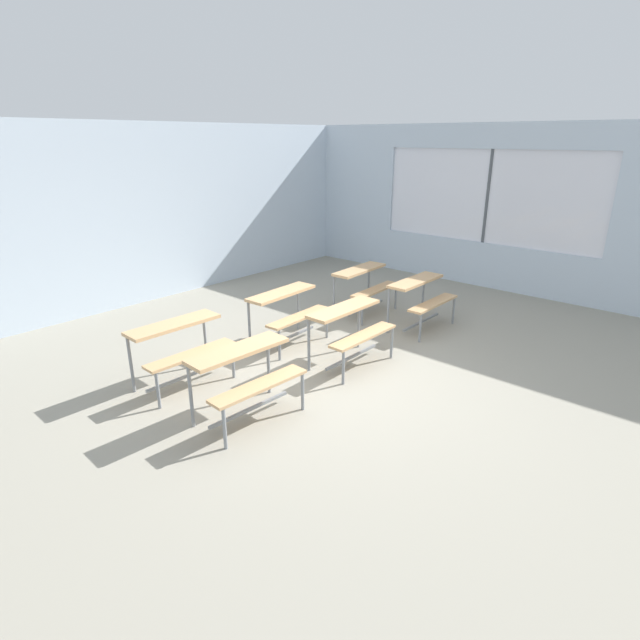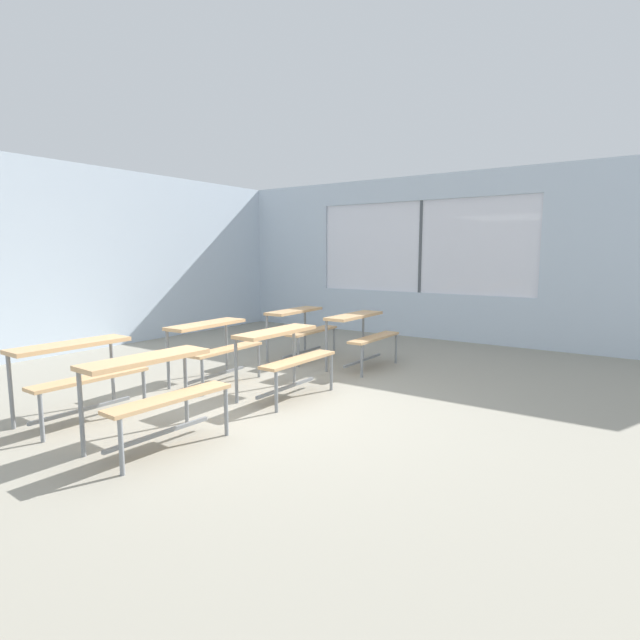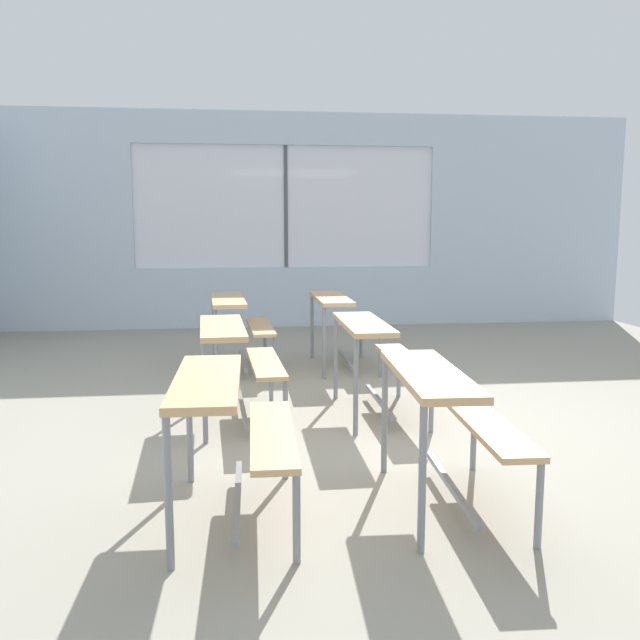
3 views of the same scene
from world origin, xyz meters
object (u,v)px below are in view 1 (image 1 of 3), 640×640
object	(u,v)px
desk_bench_r0c2	(422,292)
desk_bench_r1c2	(365,280)
desk_bench_r0c1	(350,323)
desk_bench_r1c1	(288,305)
desk_bench_r0c0	(246,368)
desk_bench_r1c0	(180,340)

from	to	relation	value
desk_bench_r0c2	desk_bench_r1c2	bearing A→B (deg)	90.56
desk_bench_r0c1	desk_bench_r1c1	distance (m)	1.08
desk_bench_r0c0	desk_bench_r0c1	size ratio (longest dim) A/B	1.02
desk_bench_r0c0	desk_bench_r0c2	bearing A→B (deg)	3.16
desk_bench_r0c1	desk_bench_r1c0	size ratio (longest dim) A/B	0.99
desk_bench_r0c0	desk_bench_r0c1	xyz separation A→B (m)	(1.73, 0.02, 0.00)
desk_bench_r1c0	desk_bench_r1c1	size ratio (longest dim) A/B	0.99
desk_bench_r0c0	desk_bench_r1c2	world-z (taller)	same
desk_bench_r0c1	desk_bench_r1c1	xyz separation A→B (m)	(-0.04, 1.07, 0.00)
desk_bench_r0c0	desk_bench_r1c0	size ratio (longest dim) A/B	1.01
desk_bench_r1c2	desk_bench_r0c1	bearing A→B (deg)	-151.20
desk_bench_r0c0	desk_bench_r0c2	size ratio (longest dim) A/B	1.02
desk_bench_r1c1	desk_bench_r0c1	bearing A→B (deg)	-90.70
desk_bench_r0c2	desk_bench_r1c1	world-z (taller)	same
desk_bench_r0c0	desk_bench_r0c1	distance (m)	1.73
desk_bench_r0c1	desk_bench_r0c2	world-z (taller)	same
desk_bench_r0c1	desk_bench_r1c1	bearing A→B (deg)	92.40
desk_bench_r0c2	desk_bench_r1c0	xyz separation A→B (m)	(-3.47, 1.10, 0.00)
desk_bench_r0c1	desk_bench_r0c2	xyz separation A→B (m)	(1.72, 0.01, 0.00)
desk_bench_r0c2	desk_bench_r1c2	xyz separation A→B (m)	(-0.02, 1.05, 0.00)
desk_bench_r1c1	desk_bench_r1c0	bearing A→B (deg)	175.81
desk_bench_r0c2	desk_bench_r1c0	world-z (taller)	same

